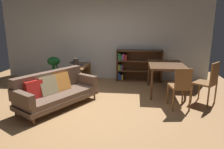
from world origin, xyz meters
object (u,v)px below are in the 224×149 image
at_px(fabric_couch, 55,90).
at_px(potted_floor_plant, 54,68).
at_px(dining_table, 166,67).
at_px(dining_chair_far, 180,86).
at_px(desk_speaker, 76,63).
at_px(bookshelf, 137,65).
at_px(open_laptop, 78,64).
at_px(media_console, 80,76).
at_px(dining_chair_near, 209,81).

distance_m(fabric_couch, potted_floor_plant, 1.90).
relative_size(dining_table, dining_chair_far, 1.42).
bearing_deg(dining_table, dining_chair_far, -81.43).
xyz_separation_m(desk_speaker, bookshelf, (1.73, 0.97, -0.22)).
distance_m(open_laptop, bookshelf, 1.89).
height_order(media_console, open_laptop, open_laptop).
xyz_separation_m(media_console, open_laptop, (-0.10, 0.14, 0.33)).
bearing_deg(dining_chair_far, fabric_couch, -176.47).
relative_size(dining_table, bookshelf, 0.90).
height_order(fabric_couch, bookshelf, bookshelf).
relative_size(media_console, dining_table, 0.87).
bearing_deg(dining_table, dining_chair_near, -40.13).
bearing_deg(dining_chair_far, dining_chair_near, 27.98).
bearing_deg(open_laptop, desk_speaker, -82.02).
xyz_separation_m(desk_speaker, potted_floor_plant, (-0.80, 0.32, -0.25)).
relative_size(desk_speaker, bookshelf, 0.17).
bearing_deg(open_laptop, media_console, -53.01).
xyz_separation_m(dining_table, dining_chair_near, (0.85, -0.72, -0.16)).
xyz_separation_m(open_laptop, desk_speaker, (0.05, -0.34, 0.10)).
xyz_separation_m(media_console, dining_chair_near, (3.29, -1.10, 0.26)).
bearing_deg(dining_chair_far, potted_floor_plant, 155.35).
bearing_deg(bookshelf, desk_speaker, -150.78).
distance_m(open_laptop, potted_floor_plant, 0.77).
height_order(media_console, dining_table, dining_table).
bearing_deg(dining_table, desk_speaker, 175.82).
height_order(media_console, desk_speaker, desk_speaker).
relative_size(potted_floor_plant, dining_table, 0.64).
distance_m(potted_floor_plant, dining_chair_near, 4.32).
distance_m(dining_table, dining_chair_near, 1.13).
relative_size(open_laptop, dining_chair_near, 0.42).
relative_size(open_laptop, dining_table, 0.32).
xyz_separation_m(open_laptop, potted_floor_plant, (-0.75, -0.02, -0.15)).
bearing_deg(dining_chair_far, dining_table, 98.57).
distance_m(fabric_couch, media_console, 1.64).
distance_m(media_console, bookshelf, 1.85).
xyz_separation_m(dining_table, bookshelf, (-0.76, 1.15, -0.21)).
relative_size(fabric_couch, media_console, 1.71).
distance_m(dining_chair_far, bookshelf, 2.42).
bearing_deg(dining_table, bookshelf, 123.60).
height_order(fabric_couch, desk_speaker, desk_speaker).
bearing_deg(dining_chair_near, desk_speaker, 164.92).
bearing_deg(fabric_couch, dining_table, 26.02).
bearing_deg(fabric_couch, open_laptop, 89.05).
height_order(open_laptop, desk_speaker, desk_speaker).
distance_m(fabric_couch, dining_table, 2.88).
xyz_separation_m(open_laptop, dining_table, (2.54, -0.52, 0.09)).
bearing_deg(fabric_couch, media_console, 85.34).
relative_size(fabric_couch, dining_chair_far, 2.11).
relative_size(fabric_couch, desk_speaker, 7.72).
height_order(dining_table, bookshelf, bookshelf).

